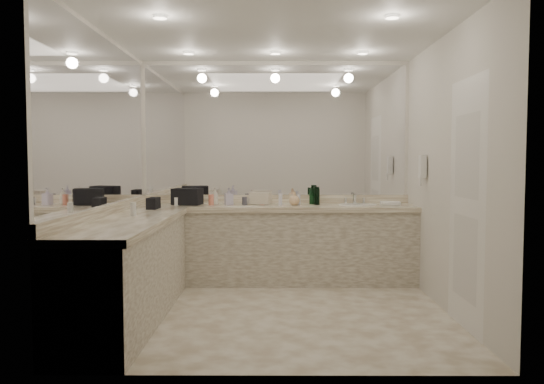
{
  "coord_description": "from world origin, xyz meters",
  "views": [
    {
      "loc": [
        -0.01,
        -4.91,
        1.41
      ],
      "look_at": [
        -0.04,
        0.4,
        1.1
      ],
      "focal_mm": 35.0,
      "sensor_mm": 36.0,
      "label": 1
    }
  ],
  "objects_px": {
    "wall_phone": "(422,167)",
    "hand_towel": "(390,203)",
    "soap_bottle_b": "(229,196)",
    "black_toiletry_bag": "(187,197)",
    "sink": "(357,205)",
    "soap_bottle_a": "(215,196)",
    "cream_cosmetic_case": "(260,199)",
    "soap_bottle_c": "(294,198)"
  },
  "relations": [
    {
      "from": "black_toiletry_bag",
      "to": "soap_bottle_c",
      "type": "relative_size",
      "value": 2.03
    },
    {
      "from": "wall_phone",
      "to": "soap_bottle_b",
      "type": "height_order",
      "value": "wall_phone"
    },
    {
      "from": "wall_phone",
      "to": "black_toiletry_bag",
      "type": "xyz_separation_m",
      "value": [
        -2.57,
        0.49,
        -0.36
      ]
    },
    {
      "from": "black_toiletry_bag",
      "to": "soap_bottle_b",
      "type": "height_order",
      "value": "soap_bottle_b"
    },
    {
      "from": "wall_phone",
      "to": "black_toiletry_bag",
      "type": "relative_size",
      "value": 0.74
    },
    {
      "from": "soap_bottle_a",
      "to": "hand_towel",
      "type": "bearing_deg",
      "value": -0.82
    },
    {
      "from": "sink",
      "to": "hand_towel",
      "type": "relative_size",
      "value": 1.98
    },
    {
      "from": "soap_bottle_a",
      "to": "black_toiletry_bag",
      "type": "bearing_deg",
      "value": -172.85
    },
    {
      "from": "black_toiletry_bag",
      "to": "sink",
      "type": "bearing_deg",
      "value": 0.37
    },
    {
      "from": "sink",
      "to": "cream_cosmetic_case",
      "type": "distance_m",
      "value": 1.13
    },
    {
      "from": "black_toiletry_bag",
      "to": "soap_bottle_c",
      "type": "height_order",
      "value": "black_toiletry_bag"
    },
    {
      "from": "wall_phone",
      "to": "soap_bottle_b",
      "type": "xyz_separation_m",
      "value": [
        -2.09,
        0.49,
        -0.35
      ]
    },
    {
      "from": "wall_phone",
      "to": "soap_bottle_a",
      "type": "xyz_separation_m",
      "value": [
        -2.26,
        0.53,
        -0.35
      ]
    },
    {
      "from": "wall_phone",
      "to": "soap_bottle_c",
      "type": "relative_size",
      "value": 1.5
    },
    {
      "from": "black_toiletry_bag",
      "to": "cream_cosmetic_case",
      "type": "xyz_separation_m",
      "value": [
        0.84,
        0.08,
        -0.02
      ]
    },
    {
      "from": "wall_phone",
      "to": "soap_bottle_c",
      "type": "distance_m",
      "value": 1.47
    },
    {
      "from": "sink",
      "to": "black_toiletry_bag",
      "type": "distance_m",
      "value": 1.97
    },
    {
      "from": "soap_bottle_a",
      "to": "cream_cosmetic_case",
      "type": "bearing_deg",
      "value": 4.46
    },
    {
      "from": "sink",
      "to": "wall_phone",
      "type": "height_order",
      "value": "wall_phone"
    },
    {
      "from": "sink",
      "to": "cream_cosmetic_case",
      "type": "bearing_deg",
      "value": 176.53
    },
    {
      "from": "sink",
      "to": "cream_cosmetic_case",
      "type": "relative_size",
      "value": 1.85
    },
    {
      "from": "cream_cosmetic_case",
      "to": "soap_bottle_a",
      "type": "relative_size",
      "value": 1.2
    },
    {
      "from": "sink",
      "to": "soap_bottle_a",
      "type": "relative_size",
      "value": 2.22
    },
    {
      "from": "hand_towel",
      "to": "soap_bottle_b",
      "type": "height_order",
      "value": "soap_bottle_b"
    },
    {
      "from": "sink",
      "to": "soap_bottle_b",
      "type": "distance_m",
      "value": 1.49
    },
    {
      "from": "soap_bottle_c",
      "to": "soap_bottle_a",
      "type": "bearing_deg",
      "value": 177.19
    },
    {
      "from": "black_toiletry_bag",
      "to": "hand_towel",
      "type": "relative_size",
      "value": 1.46
    },
    {
      "from": "sink",
      "to": "soap_bottle_c",
      "type": "height_order",
      "value": "soap_bottle_c"
    },
    {
      "from": "cream_cosmetic_case",
      "to": "soap_bottle_a",
      "type": "height_order",
      "value": "soap_bottle_a"
    },
    {
      "from": "black_toiletry_bag",
      "to": "soap_bottle_a",
      "type": "distance_m",
      "value": 0.32
    },
    {
      "from": "soap_bottle_a",
      "to": "sink",
      "type": "bearing_deg",
      "value": -0.94
    },
    {
      "from": "soap_bottle_c",
      "to": "soap_bottle_b",
      "type": "bearing_deg",
      "value": 179.35
    },
    {
      "from": "soap_bottle_a",
      "to": "soap_bottle_b",
      "type": "xyz_separation_m",
      "value": [
        0.16,
        -0.04,
        0.0
      ]
    },
    {
      "from": "sink",
      "to": "soap_bottle_a",
      "type": "distance_m",
      "value": 1.65
    },
    {
      "from": "soap_bottle_b",
      "to": "black_toiletry_bag",
      "type": "bearing_deg",
      "value": -179.62
    },
    {
      "from": "black_toiletry_bag",
      "to": "wall_phone",
      "type": "bearing_deg",
      "value": -10.72
    },
    {
      "from": "wall_phone",
      "to": "black_toiletry_bag",
      "type": "distance_m",
      "value": 2.64
    },
    {
      "from": "sink",
      "to": "black_toiletry_bag",
      "type": "xyz_separation_m",
      "value": [
        -1.97,
        -0.01,
        0.1
      ]
    },
    {
      "from": "black_toiletry_bag",
      "to": "soap_bottle_a",
      "type": "bearing_deg",
      "value": 7.15
    },
    {
      "from": "hand_towel",
      "to": "sink",
      "type": "bearing_deg",
      "value": 179.71
    },
    {
      "from": "black_toiletry_bag",
      "to": "hand_towel",
      "type": "height_order",
      "value": "black_toiletry_bag"
    },
    {
      "from": "wall_phone",
      "to": "hand_towel",
      "type": "relative_size",
      "value": 1.08
    }
  ]
}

